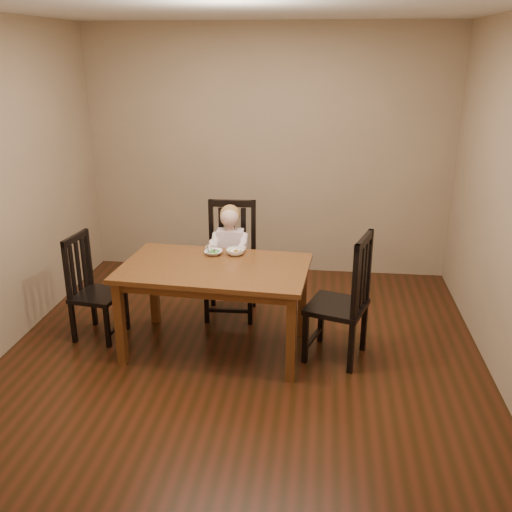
# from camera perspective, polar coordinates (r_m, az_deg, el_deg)

# --- Properties ---
(room) EXTENTS (4.01, 4.01, 2.71)m
(room) POSITION_cam_1_polar(r_m,az_deg,el_deg) (4.39, -1.45, 5.83)
(room) COLOR #3A180C
(room) RESTS_ON ground
(dining_table) EXTENTS (1.58, 1.01, 0.76)m
(dining_table) POSITION_cam_1_polar(r_m,az_deg,el_deg) (4.69, -4.14, -2.00)
(dining_table) COLOR #4D3112
(dining_table) RESTS_ON room
(chair_child) EXTENTS (0.49, 0.47, 1.09)m
(chair_child) POSITION_cam_1_polar(r_m,az_deg,el_deg) (5.41, -2.51, -0.58)
(chair_child) COLOR black
(chair_child) RESTS_ON room
(chair_left) EXTENTS (0.44, 0.45, 0.94)m
(chair_left) POSITION_cam_1_polar(r_m,az_deg,el_deg) (5.19, -16.02, -3.19)
(chair_left) COLOR black
(chair_left) RESTS_ON room
(chair_right) EXTENTS (0.56, 0.58, 1.08)m
(chair_right) POSITION_cam_1_polar(r_m,az_deg,el_deg) (4.66, 8.75, -4.45)
(chair_right) COLOR black
(chair_right) RESTS_ON room
(toddler) EXTENTS (0.34, 0.42, 0.56)m
(toddler) POSITION_cam_1_polar(r_m,az_deg,el_deg) (5.31, -2.60, 0.65)
(toddler) COLOR white
(toddler) RESTS_ON chair_child
(bowl_peas) EXTENTS (0.15, 0.15, 0.04)m
(bowl_peas) POSITION_cam_1_polar(r_m,az_deg,el_deg) (4.91, -4.28, 0.36)
(bowl_peas) COLOR white
(bowl_peas) RESTS_ON dining_table
(bowl_veg) EXTENTS (0.16, 0.16, 0.05)m
(bowl_veg) POSITION_cam_1_polar(r_m,az_deg,el_deg) (4.90, -2.08, 0.41)
(bowl_veg) COLOR white
(bowl_veg) RESTS_ON dining_table
(fork) EXTENTS (0.06, 0.13, 0.05)m
(fork) POSITION_cam_1_polar(r_m,az_deg,el_deg) (4.90, -4.80, 0.59)
(fork) COLOR silver
(fork) RESTS_ON bowl_peas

